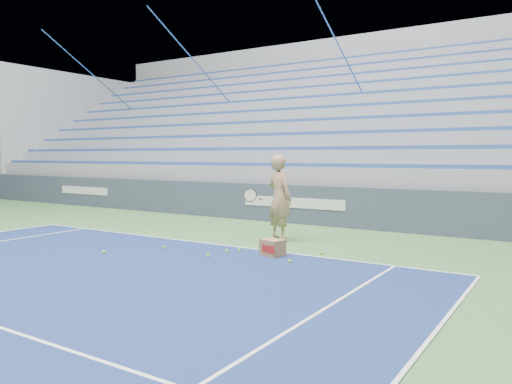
{
  "coord_description": "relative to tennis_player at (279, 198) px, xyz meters",
  "views": [
    {
      "loc": [
        6.71,
        3.35,
        1.95
      ],
      "look_at": [
        0.92,
        12.38,
        1.15
      ],
      "focal_mm": 35.0,
      "sensor_mm": 36.0,
      "label": 1
    }
  ],
  "objects": [
    {
      "name": "sponsor_barrier",
      "position": [
        -1.07,
        2.76,
        -0.43
      ],
      "size": [
        30.0,
        0.32,
        1.1
      ],
      "color": "#384256",
      "rests_on": "ground"
    },
    {
      "name": "bleachers",
      "position": [
        -1.07,
        8.47,
        1.38
      ],
      "size": [
        31.0,
        9.15,
        7.3
      ],
      "color": "#999CA2",
      "rests_on": "ground"
    },
    {
      "name": "tennis_player",
      "position": [
        0.0,
        0.0,
        0.0
      ],
      "size": [
        1.02,
        0.96,
        1.95
      ],
      "color": "tan",
      "rests_on": "ground"
    },
    {
      "name": "ball_box",
      "position": [
        0.78,
        -1.61,
        -0.81
      ],
      "size": [
        0.51,
        0.45,
        0.33
      ],
      "color": "olive",
      "rests_on": "ground"
    },
    {
      "name": "tennis_ball_0",
      "position": [
        -3.32,
        -0.87,
        -0.94
      ],
      "size": [
        0.07,
        0.07,
        0.07
      ],
      "primitive_type": "sphere",
      "color": "#B6E92F",
      "rests_on": "ground"
    },
    {
      "name": "tennis_ball_1",
      "position": [
        1.52,
        -0.96,
        -0.94
      ],
      "size": [
        0.07,
        0.07,
        0.07
      ],
      "primitive_type": "sphere",
      "color": "#B6E92F",
      "rests_on": "ground"
    },
    {
      "name": "tennis_ball_2",
      "position": [
        1.37,
        -2.0,
        -0.94
      ],
      "size": [
        0.07,
        0.07,
        0.07
      ],
      "primitive_type": "sphere",
      "color": "#B6E92F",
      "rests_on": "ground"
    },
    {
      "name": "tennis_ball_3",
      "position": [
        -0.01,
        -1.61,
        -0.94
      ],
      "size": [
        0.07,
        0.07,
        0.07
      ],
      "primitive_type": "sphere",
      "color": "#B6E92F",
      "rests_on": "ground"
    },
    {
      "name": "tennis_ball_4",
      "position": [
        -2.13,
        -3.23,
        -0.94
      ],
      "size": [
        0.07,
        0.07,
        0.07
      ],
      "primitive_type": "sphere",
      "color": "#B6E92F",
      "rests_on": "ground"
    },
    {
      "name": "tennis_ball_5",
      "position": [
        -0.22,
        -2.35,
        -0.94
      ],
      "size": [
        0.07,
        0.07,
        0.07
      ],
      "primitive_type": "sphere",
      "color": "#B6E92F",
      "rests_on": "ground"
    },
    {
      "name": "tennis_ball_6",
      "position": [
        -0.16,
        -1.82,
        -0.94
      ],
      "size": [
        0.07,
        0.07,
        0.07
      ],
      "primitive_type": "sphere",
      "color": "#B6E92F",
      "rests_on": "ground"
    },
    {
      "name": "tennis_ball_7",
      "position": [
        -1.5,
        -2.19,
        -0.94
      ],
      "size": [
        0.07,
        0.07,
        0.07
      ],
      "primitive_type": "sphere",
      "color": "#B6E92F",
      "rests_on": "ground"
    }
  ]
}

